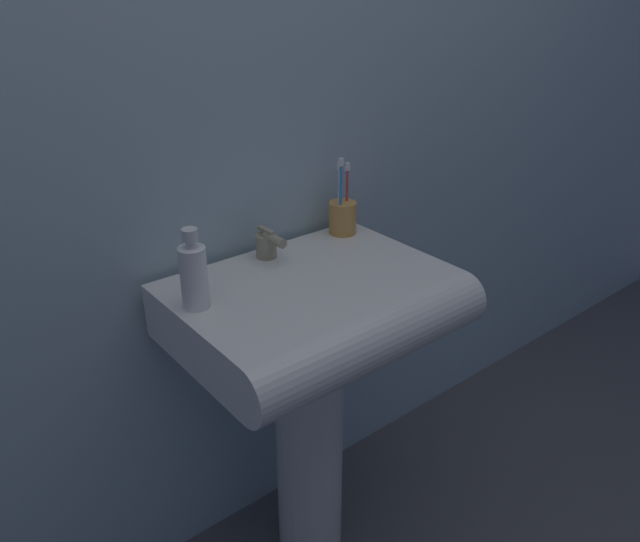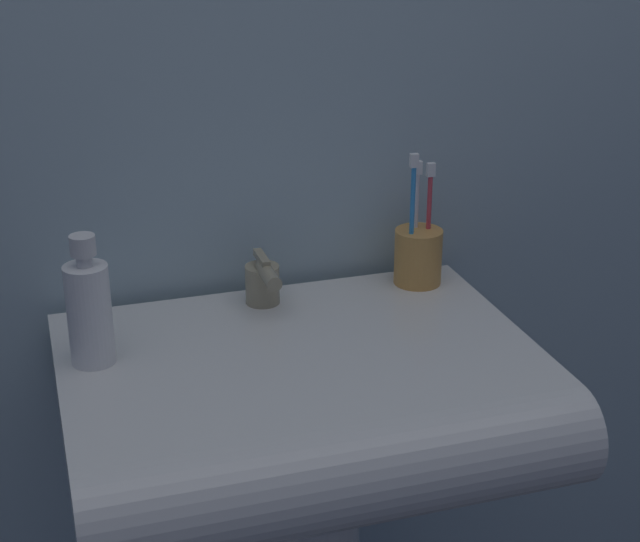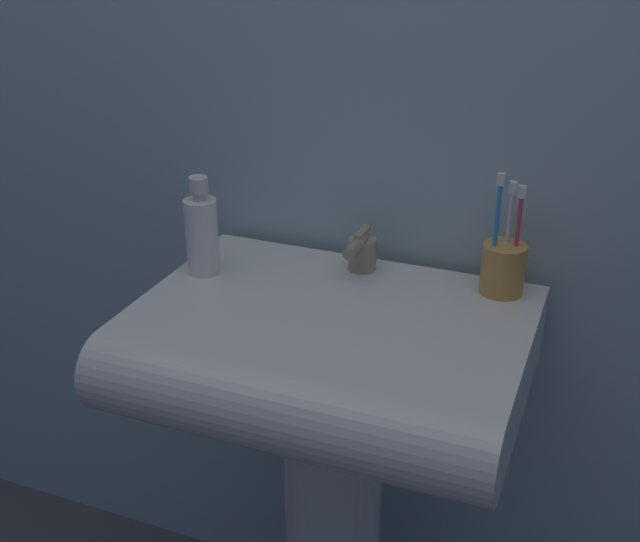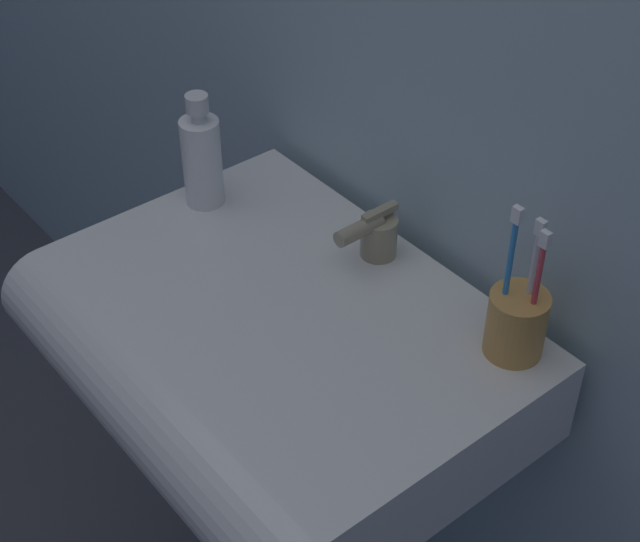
# 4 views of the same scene
# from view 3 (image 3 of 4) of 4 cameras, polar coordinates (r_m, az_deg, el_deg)

# --- Properties ---
(wall_back) EXTENTS (5.00, 0.05, 2.40)m
(wall_back) POSITION_cam_3_polar(r_m,az_deg,el_deg) (1.38, 4.95, 15.36)
(wall_back) COLOR #9EB7C1
(wall_back) RESTS_ON ground
(sink_pedestal) EXTENTS (0.17, 0.17, 0.71)m
(sink_pedestal) POSITION_cam_3_polar(r_m,az_deg,el_deg) (1.56, 0.91, -18.48)
(sink_pedestal) COLOR white
(sink_pedestal) RESTS_ON ground
(sink_basin) EXTENTS (0.62, 0.47, 0.13)m
(sink_basin) POSITION_cam_3_polar(r_m,az_deg,el_deg) (1.27, 0.25, -6.10)
(sink_basin) COLOR white
(sink_basin) RESTS_ON sink_pedestal
(faucet) EXTENTS (0.05, 0.10, 0.07)m
(faucet) POSITION_cam_3_polar(r_m,az_deg,el_deg) (1.39, 2.94, 1.36)
(faucet) COLOR tan
(faucet) RESTS_ON sink_basin
(toothbrush_cup) EXTENTS (0.07, 0.07, 0.21)m
(toothbrush_cup) POSITION_cam_3_polar(r_m,az_deg,el_deg) (1.34, 12.90, 0.33)
(toothbrush_cup) COLOR #D19347
(toothbrush_cup) RESTS_ON sink_basin
(soap_bottle) EXTENTS (0.06, 0.06, 0.17)m
(soap_bottle) POSITION_cam_3_polar(r_m,az_deg,el_deg) (1.38, -8.41, 2.68)
(soap_bottle) COLOR white
(soap_bottle) RESTS_ON sink_basin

